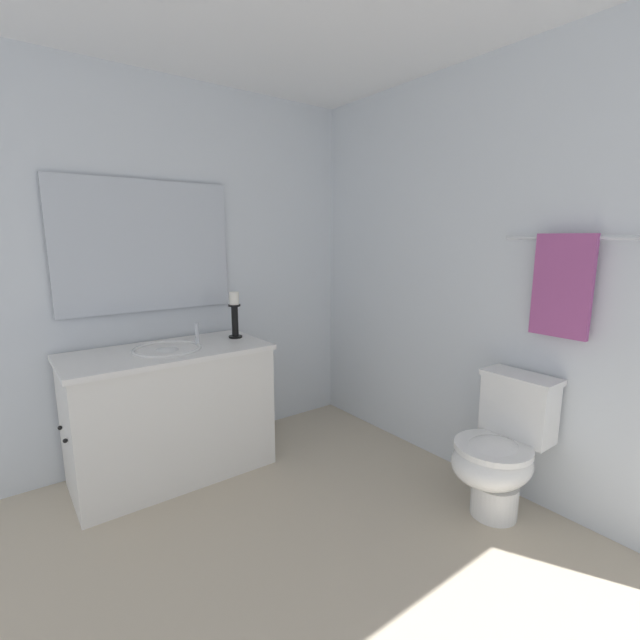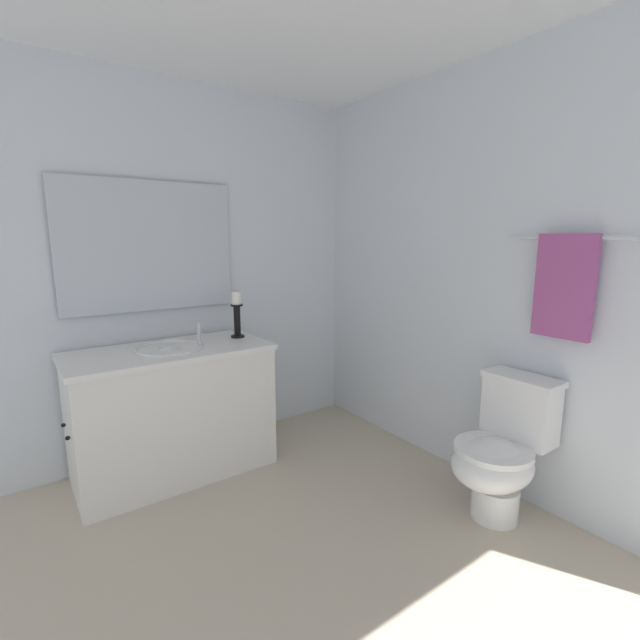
# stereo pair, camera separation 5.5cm
# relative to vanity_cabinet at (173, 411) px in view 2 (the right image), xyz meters

# --- Properties ---
(floor) EXTENTS (2.94, 2.96, 0.02)m
(floor) POSITION_rel_vanity_cabinet_xyz_m (1.15, 0.03, -0.41)
(floor) COLOR beige
(floor) RESTS_ON ground
(wall_back) EXTENTS (2.94, 0.04, 2.45)m
(wall_back) POSITION_rel_vanity_cabinet_xyz_m (1.15, 1.52, 0.82)
(wall_back) COLOR silver
(wall_back) RESTS_ON ground
(wall_left) EXTENTS (0.04, 2.96, 2.45)m
(wall_left) POSITION_rel_vanity_cabinet_xyz_m (-0.33, 0.03, 0.82)
(wall_left) COLOR silver
(wall_left) RESTS_ON ground
(vanity_cabinet) EXTENTS (0.58, 1.18, 0.80)m
(vanity_cabinet) POSITION_rel_vanity_cabinet_xyz_m (0.00, 0.00, 0.00)
(vanity_cabinet) COLOR white
(vanity_cabinet) RESTS_ON ground
(sink_basin) EXTENTS (0.40, 0.40, 0.24)m
(sink_basin) POSITION_rel_vanity_cabinet_xyz_m (-0.00, 0.00, 0.36)
(sink_basin) COLOR white
(sink_basin) RESTS_ON vanity_cabinet
(mirror) EXTENTS (0.02, 1.07, 0.81)m
(mirror) POSITION_rel_vanity_cabinet_xyz_m (-0.28, 0.00, 1.00)
(mirror) COLOR silver
(candle_holder_tall) EXTENTS (0.09, 0.09, 0.31)m
(candle_holder_tall) POSITION_rel_vanity_cabinet_xyz_m (-0.05, 0.47, 0.56)
(candle_holder_tall) COLOR black
(candle_holder_tall) RESTS_ON vanity_cabinet
(toilet) EXTENTS (0.39, 0.54, 0.75)m
(toilet) POSITION_rel_vanity_cabinet_xyz_m (1.45, 1.23, -0.04)
(toilet) COLOR white
(toilet) RESTS_ON ground
(towel_bar) EXTENTS (0.64, 0.02, 0.02)m
(towel_bar) POSITION_rel_vanity_cabinet_xyz_m (1.59, 1.46, 1.06)
(towel_bar) COLOR silver
(towel_near_vanity) EXTENTS (0.28, 0.03, 0.51)m
(towel_near_vanity) POSITION_rel_vanity_cabinet_xyz_m (1.59, 1.44, 0.83)
(towel_near_vanity) COLOR #A54C8C
(towel_near_vanity) RESTS_ON towel_bar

